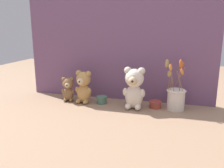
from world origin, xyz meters
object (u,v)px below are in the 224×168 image
object	(u,v)px
teddy_bear_medium	(83,86)
teddy_bear_small	(68,89)
decorative_tin_tall	(102,100)
decorative_tin_short	(155,104)
flower_vase	(176,97)
teddy_bear_large	(134,87)

from	to	relation	value
teddy_bear_medium	teddy_bear_small	size ratio (longest dim) A/B	1.31
decorative_tin_tall	decorative_tin_short	bearing A→B (deg)	1.53
flower_vase	decorative_tin_tall	world-z (taller)	flower_vase
teddy_bear_large	decorative_tin_tall	distance (m)	0.27
decorative_tin_tall	teddy_bear_small	bearing A→B (deg)	-177.22
flower_vase	decorative_tin_short	size ratio (longest dim) A/B	4.17
decorative_tin_tall	flower_vase	bearing A→B (deg)	0.90
teddy_bear_large	teddy_bear_small	world-z (taller)	teddy_bear_large
decorative_tin_tall	decorative_tin_short	xyz separation A→B (m)	(0.38, 0.01, -0.00)
teddy_bear_large	decorative_tin_short	world-z (taller)	teddy_bear_large
teddy_bear_medium	decorative_tin_short	bearing A→B (deg)	3.31
flower_vase	teddy_bear_small	bearing A→B (deg)	-178.48
teddy_bear_large	teddy_bear_medium	distance (m)	0.37
teddy_bear_large	teddy_bear_small	distance (m)	0.50
teddy_bear_small	teddy_bear_medium	bearing A→B (deg)	-3.18
flower_vase	teddy_bear_large	bearing A→B (deg)	-169.79
teddy_bear_medium	decorative_tin_short	world-z (taller)	teddy_bear_medium
teddy_bear_large	decorative_tin_tall	bearing A→B (deg)	170.41
teddy_bear_large	decorative_tin_short	size ratio (longest dim) A/B	3.44
decorative_tin_short	teddy_bear_small	bearing A→B (deg)	-177.97
teddy_bear_medium	decorative_tin_tall	distance (m)	0.16
teddy_bear_small	flower_vase	bearing A→B (deg)	1.52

